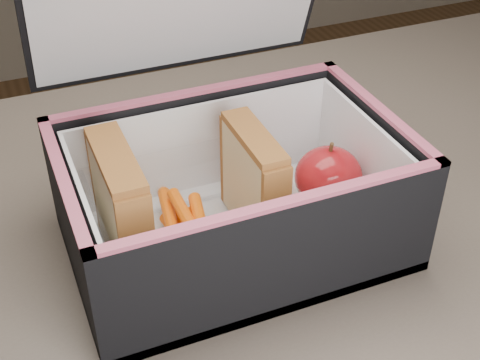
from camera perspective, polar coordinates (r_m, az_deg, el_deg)
name	(u,v)px	position (r m, az deg, el deg)	size (l,w,h in m)	color
kitchen_table	(315,306)	(0.70, 6.39, -10.63)	(1.20, 0.80, 0.75)	brown
lunch_bag	(232,186)	(0.60, -0.69, -0.50)	(0.30, 0.26, 0.29)	black
plastic_tub	(191,215)	(0.59, -4.20, -3.02)	(0.17, 0.12, 0.07)	white
sandwich_left	(122,210)	(0.57, -10.06, -2.55)	(0.03, 0.10, 0.11)	beige
sandwich_right	(254,182)	(0.60, 1.16, -0.19)	(0.03, 0.09, 0.10)	beige
carrot_sticks	(190,233)	(0.59, -4.33, -4.55)	(0.05, 0.13, 0.03)	#F25D14
paper_napkin	(319,204)	(0.66, 6.72, -2.01)	(0.08, 0.08, 0.01)	white
red_apple	(328,177)	(0.63, 7.55, 0.22)	(0.07, 0.07, 0.07)	maroon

